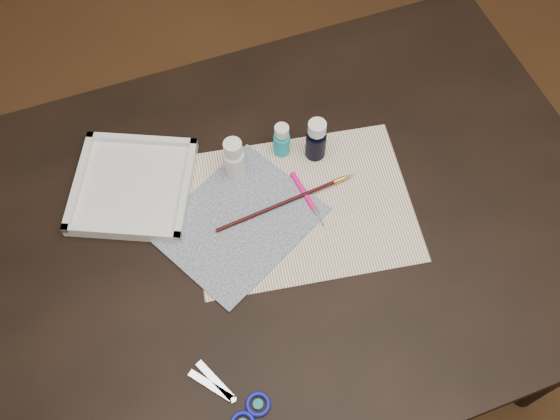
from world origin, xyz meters
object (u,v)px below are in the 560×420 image
object	(u,v)px
paper	(302,206)
paint_bottle_navy	(316,139)
paint_bottle_cyan	(282,140)
scissors	(225,398)
palette_tray	(133,186)
paint_bottle_white	(234,158)
canvas	(239,222)

from	to	relation	value
paper	paint_bottle_navy	size ratio (longest dim) A/B	4.23
paint_bottle_cyan	scissors	world-z (taller)	paint_bottle_cyan
paint_bottle_cyan	palette_tray	bearing A→B (deg)	177.04
scissors	palette_tray	size ratio (longest dim) A/B	0.72
paint_bottle_white	paint_bottle_navy	xyz separation A→B (m)	(0.17, -0.01, 0.00)
paint_bottle_white	paint_bottle_cyan	size ratio (longest dim) A/B	1.23
canvas	paint_bottle_navy	world-z (taller)	paint_bottle_navy
paper	paint_bottle_navy	bearing A→B (deg)	56.91
paper	scissors	xyz separation A→B (m)	(-0.25, -0.30, 0.00)
paint_bottle_white	paint_bottle_cyan	distance (m)	0.11
paint_bottle_navy	palette_tray	distance (m)	0.37
paint_bottle_cyan	canvas	bearing A→B (deg)	-136.42
paint_bottle_cyan	palette_tray	xyz separation A→B (m)	(-0.31, 0.02, -0.03)
paint_bottle_cyan	scissors	distance (m)	0.51
paint_bottle_white	scissors	size ratio (longest dim) A/B	0.61
paint_bottle_white	paper	bearing A→B (deg)	-51.06
canvas	paint_bottle_navy	xyz separation A→B (m)	(0.20, 0.10, 0.05)
paint_bottle_navy	scissors	world-z (taller)	paint_bottle_navy
canvas	paint_bottle_cyan	distance (m)	0.19
paint_bottle_white	paint_bottle_navy	world-z (taller)	same
canvas	paint_bottle_navy	distance (m)	0.23
canvas	palette_tray	size ratio (longest dim) A/B	1.26
paint_bottle_navy	scissors	bearing A→B (deg)	-128.59
palette_tray	paper	bearing A→B (deg)	-26.96
paint_bottle_white	scissors	distance (m)	0.45
paint_bottle_navy	scissors	size ratio (longest dim) A/B	0.62
palette_tray	paint_bottle_white	bearing A→B (deg)	-8.93
paint_bottle_white	scissors	xyz separation A→B (m)	(-0.16, -0.42, -0.05)
paper	paint_bottle_white	bearing A→B (deg)	128.94
canvas	paint_bottle_navy	bearing A→B (deg)	26.76
paint_bottle_navy	palette_tray	xyz separation A→B (m)	(-0.37, 0.05, -0.04)
paint_bottle_white	scissors	world-z (taller)	paint_bottle_white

